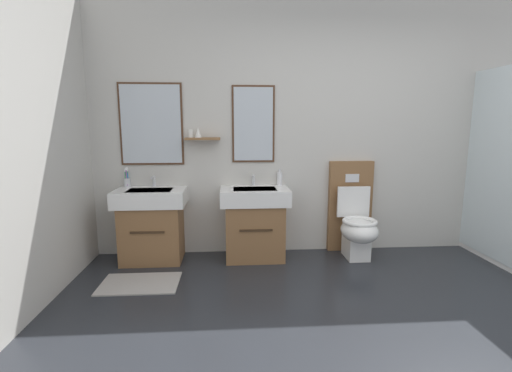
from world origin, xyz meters
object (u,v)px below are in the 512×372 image
at_px(vanity_sink_left, 152,223).
at_px(vanity_sink_right, 255,221).
at_px(toothbrush_cup, 127,181).
at_px(toilet, 354,221).
at_px(soap_dispenser, 280,178).

bearing_deg(vanity_sink_left, vanity_sink_right, 0.00).
bearing_deg(toothbrush_cup, vanity_sink_left, -30.61).
distance_m(vanity_sink_left, toothbrush_cup, 0.52).
bearing_deg(vanity_sink_right, toilet, -0.04).
relative_size(vanity_sink_right, toilet, 0.75).
height_order(vanity_sink_left, soap_dispenser, soap_dispenser).
height_order(vanity_sink_left, toilet, toilet).
height_order(vanity_sink_right, soap_dispenser, soap_dispenser).
bearing_deg(vanity_sink_right, toothbrush_cup, 173.11).
bearing_deg(vanity_sink_right, soap_dispenser, 31.23).
xyz_separation_m(vanity_sink_left, toothbrush_cup, (-0.27, 0.16, 0.41)).
bearing_deg(vanity_sink_left, soap_dispenser, 7.26).
distance_m(vanity_sink_left, vanity_sink_right, 1.06).
height_order(vanity_sink_left, toothbrush_cup, toothbrush_cup).
bearing_deg(vanity_sink_right, vanity_sink_left, 180.00).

